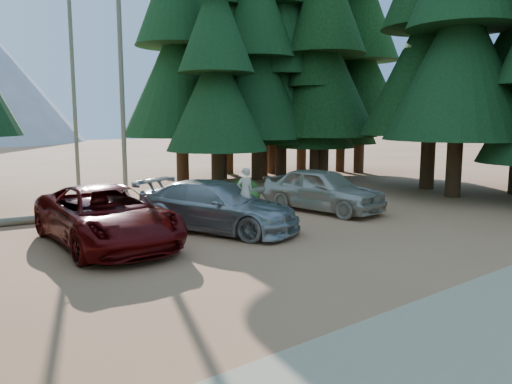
% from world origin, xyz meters
% --- Properties ---
extents(ground, '(160.00, 160.00, 0.00)m').
position_xyz_m(ground, '(0.00, 0.00, 0.00)').
color(ground, '#9A6741').
rests_on(ground, ground).
extents(forest_belt_north, '(36.00, 7.00, 22.00)m').
position_xyz_m(forest_belt_north, '(0.00, 15.00, 0.00)').
color(forest_belt_north, black).
rests_on(forest_belt_north, ground).
extents(forest_belt_east, '(6.00, 22.00, 22.00)m').
position_xyz_m(forest_belt_east, '(15.50, 4.00, 0.00)').
color(forest_belt_east, black).
rests_on(forest_belt_east, ground).
extents(snag_front, '(0.24, 0.24, 12.00)m').
position_xyz_m(snag_front, '(0.80, 14.50, 6.00)').
color(snag_front, '#746D5C').
rests_on(snag_front, ground).
extents(snag_back, '(0.20, 0.20, 10.00)m').
position_xyz_m(snag_back, '(-1.20, 16.00, 5.00)').
color(snag_back, '#746D5C').
rests_on(snag_back, ground).
extents(red_pickup, '(3.22, 6.61, 1.81)m').
position_xyz_m(red_pickup, '(-4.32, 4.01, 0.91)').
color(red_pickup, '#540708').
rests_on(red_pickup, ground).
extents(silver_minivan_center, '(4.63, 6.38, 1.72)m').
position_xyz_m(silver_minivan_center, '(-0.55, 3.55, 0.86)').
color(silver_minivan_center, '#9EA2A6').
rests_on(silver_minivan_center, ground).
extents(silver_minivan_right, '(2.92, 5.62, 1.83)m').
position_xyz_m(silver_minivan_right, '(5.00, 3.94, 0.91)').
color(silver_minivan_right, '#B9B3A4').
rests_on(silver_minivan_right, ground).
extents(frisbee_player, '(0.65, 0.46, 1.66)m').
position_xyz_m(frisbee_player, '(0.01, 2.68, 1.41)').
color(frisbee_player, beige).
rests_on(frisbee_player, ground).
extents(log_left, '(4.30, 0.93, 0.31)m').
position_xyz_m(log_left, '(-5.22, 8.68, 0.15)').
color(log_left, '#746D5C').
rests_on(log_left, ground).
extents(log_mid, '(3.48, 1.07, 0.29)m').
position_xyz_m(log_mid, '(4.28, 9.91, 0.14)').
color(log_mid, '#746D5C').
rests_on(log_mid, ground).
extents(log_right, '(5.51, 2.22, 0.37)m').
position_xyz_m(log_right, '(6.58, 9.62, 0.18)').
color(log_right, '#746D5C').
rests_on(log_right, ground).
extents(shrub_left, '(0.90, 0.90, 0.50)m').
position_xyz_m(shrub_left, '(-3.29, 9.21, 0.25)').
color(shrub_left, '#27671F').
rests_on(shrub_left, ground).
extents(shrub_center_left, '(0.95, 0.95, 0.52)m').
position_xyz_m(shrub_center_left, '(-2.96, 7.26, 0.26)').
color(shrub_center_left, '#27671F').
rests_on(shrub_center_left, ground).
extents(shrub_center_right, '(0.89, 0.89, 0.49)m').
position_xyz_m(shrub_center_right, '(3.62, 9.80, 0.24)').
color(shrub_center_right, '#27671F').
rests_on(shrub_center_right, ground).
extents(shrub_right, '(1.10, 1.10, 0.60)m').
position_xyz_m(shrub_right, '(3.67, 7.40, 0.30)').
color(shrub_right, '#27671F').
rests_on(shrub_right, ground).
extents(shrub_far_right, '(1.37, 1.37, 0.75)m').
position_xyz_m(shrub_far_right, '(5.37, 10.00, 0.38)').
color(shrub_far_right, '#27671F').
rests_on(shrub_far_right, ground).
extents(shrub_edge_east, '(0.81, 0.81, 0.45)m').
position_xyz_m(shrub_edge_east, '(8.28, 6.26, 0.22)').
color(shrub_edge_east, '#27671F').
rests_on(shrub_edge_east, ground).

